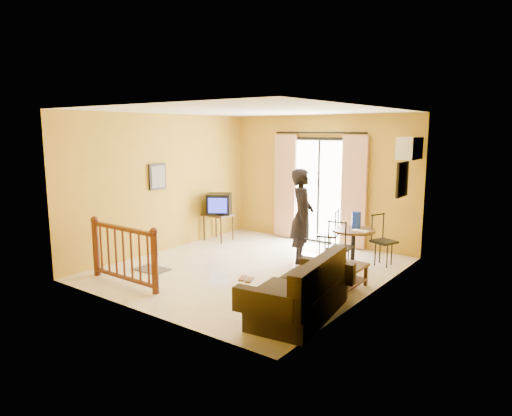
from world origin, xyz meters
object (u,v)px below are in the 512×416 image
Objects in this scene: coffee_table at (345,274)px; standing_person at (302,216)px; television at (219,204)px; sofa at (303,294)px; dining_table at (353,237)px.

standing_person is at bearing 145.63° from coffee_table.
sofa is at bearing -66.94° from television.
television reaches higher than coffee_table.
television is 0.85× the size of dining_table.
standing_person reaches higher than television.
standing_person is at bearing -154.95° from dining_table.
coffee_table is at bearing 82.29° from sofa.
coffee_table is 0.47× the size of standing_person.
television reaches higher than dining_table.
coffee_table is 1.31m from sofa.
sofa is (0.00, -1.31, 0.07)m from coffee_table.
sofa reaches higher than dining_table.
dining_table is (3.23, 0.06, -0.31)m from television.
sofa is 2.68m from standing_person.
coffee_table is (0.49, -1.33, -0.28)m from dining_table.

